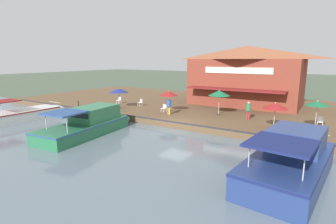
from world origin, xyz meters
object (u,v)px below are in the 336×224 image
Objects in this scene: person_at_quay_edge at (169,104)px; motorboat_mid_row at (92,123)px; patio_umbrella_far_corner at (169,93)px; cafe_chair_under_first_umbrella at (119,100)px; patio_umbrella_by_entrance at (219,93)px; motorboat_far_downstream at (30,113)px; cafe_chair_facing_river at (164,108)px; person_mid_patio at (248,108)px; mooring_post at (78,104)px; motorboat_outer_channel at (293,158)px; cafe_chair_far_corner_seat at (140,102)px; patio_umbrella_near_quay_edge at (275,106)px; tree_downstream_bank at (222,69)px; patio_umbrella_mid_patio_right at (317,104)px; patio_umbrella_mid_patio_left at (119,90)px; waterfront_restaurant at (246,75)px; cafe_chair_mid_patio at (320,121)px.

person_at_quay_edge reaches higher than motorboat_mid_row.
cafe_chair_under_first_umbrella is at bearing -99.18° from patio_umbrella_far_corner.
motorboat_far_downstream is (10.01, -17.11, -2.21)m from patio_umbrella_by_entrance.
cafe_chair_under_first_umbrella is (-1.70, -8.05, 0.00)m from cafe_chair_facing_river.
person_mid_patio is 2.07× the size of mooring_post.
motorboat_outer_channel reaches higher than motorboat_mid_row.
patio_umbrella_far_corner is 8.65m from cafe_chair_under_first_umbrella.
person_mid_patio is (0.43, 13.20, 0.61)m from cafe_chair_far_corner_seat.
patio_umbrella_near_quay_edge reaches higher than cafe_chair_far_corner_seat.
motorboat_far_downstream is 1.34× the size of tree_downstream_bank.
tree_downstream_bank is at bearing -159.77° from patio_umbrella_by_entrance.
cafe_chair_facing_river is 8.49m from motorboat_mid_row.
cafe_chair_under_first_umbrella is at bearing -89.14° from patio_umbrella_by_entrance.
patio_umbrella_mid_patio_left is at bearing -87.88° from patio_umbrella_mid_patio_right.
waterfront_restaurant is at bearing 129.75° from mooring_post.
patio_umbrella_mid_patio_left is 8.73m from motorboat_mid_row.
patio_umbrella_mid_patio_right is 1.41× the size of person_at_quay_edge.
cafe_chair_facing_river is 1.02× the size of mooring_post.
cafe_chair_mid_patio is (-2.62, 20.33, -1.59)m from patio_umbrella_mid_patio_left.
motorboat_far_downstream reaches higher than cafe_chair_under_first_umbrella.
motorboat_far_downstream is at bearing -44.30° from waterfront_restaurant.
cafe_chair_under_first_umbrella is 16.67m from person_mid_patio.
motorboat_outer_channel is (8.33, -0.52, -1.83)m from patio_umbrella_mid_patio_right.
patio_umbrella_mid_patio_right is at bearing 107.52° from motorboat_far_downstream.
patio_umbrella_by_entrance is 3.02× the size of cafe_chair_mid_patio.
patio_umbrella_near_quay_edge is at bearing 34.03° from tree_downstream_bank.
tree_downstream_bank is (-17.59, 10.73, 3.82)m from mooring_post.
cafe_chair_facing_river is 8.23m from cafe_chair_under_first_umbrella.
patio_umbrella_mid_patio_right is 19.67m from tree_downstream_bank.
patio_umbrella_mid_patio_left is 20.56m from cafe_chair_mid_patio.
patio_umbrella_near_quay_edge is 2.63× the size of cafe_chair_under_first_umbrella.
motorboat_far_downstream is at bearing -90.94° from motorboat_mid_row.
motorboat_mid_row reaches higher than cafe_chair_facing_river.
person_mid_patio is 22.38m from motorboat_far_downstream.
patio_umbrella_mid_patio_left is at bearing -111.23° from motorboat_outer_channel.
cafe_chair_far_corner_seat is 7.27m from mooring_post.
patio_umbrella_near_quay_edge reaches higher than person_at_quay_edge.
waterfront_restaurant is 12.96m from patio_umbrella_mid_patio_right.
waterfront_restaurant is 1.44× the size of motorboat_outer_channel.
patio_umbrella_by_entrance is at bearing 120.78° from person_at_quay_edge.
cafe_chair_far_corner_seat is 1.00× the size of cafe_chair_mid_patio.
motorboat_outer_channel is (6.99, 2.32, -1.59)m from patio_umbrella_near_quay_edge.
patio_umbrella_near_quay_edge reaches higher than cafe_chair_under_first_umbrella.
cafe_chair_facing_river is 14.63m from cafe_chair_mid_patio.
patio_umbrella_mid_patio_right is at bearing 85.82° from cafe_chair_under_first_umbrella.
mooring_post is 0.14× the size of tree_downstream_bank.
patio_umbrella_far_corner reaches higher than motorboat_mid_row.
motorboat_mid_row is at bearing 89.06° from motorboat_far_downstream.
cafe_chair_under_first_umbrella is at bearing -59.69° from waterfront_restaurant.
patio_umbrella_near_quay_edge is (1.34, -2.84, -0.25)m from patio_umbrella_mid_patio_right.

